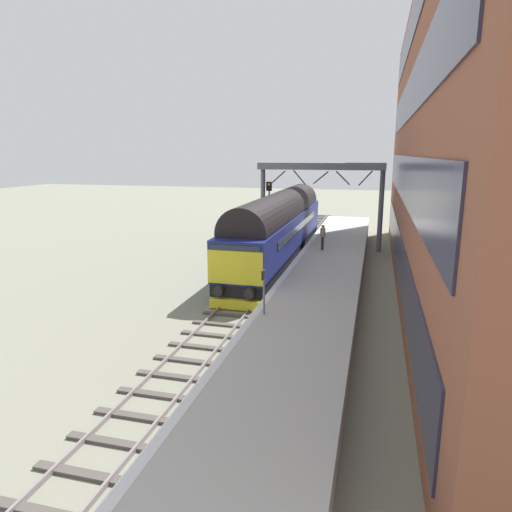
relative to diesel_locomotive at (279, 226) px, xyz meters
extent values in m
plane|color=gray|center=(0.00, -5.36, -2.49)|extent=(140.00, 140.00, 0.00)
cube|color=slate|center=(-0.72, -5.36, -2.41)|extent=(0.07, 60.00, 0.15)
cube|color=slate|center=(0.72, -5.36, -2.41)|extent=(0.07, 60.00, 0.15)
cube|color=#4D4741|center=(0.00, -21.56, -2.44)|extent=(2.50, 0.26, 0.09)
cube|color=#4D4741|center=(0.00, -20.36, -2.44)|extent=(2.50, 0.26, 0.09)
cube|color=#4D4741|center=(0.00, -19.16, -2.44)|extent=(2.50, 0.26, 0.09)
cube|color=#4D4741|center=(0.00, -17.96, -2.44)|extent=(2.50, 0.26, 0.09)
cube|color=#4D4741|center=(0.00, -16.76, -2.44)|extent=(2.50, 0.26, 0.09)
cube|color=#4D4741|center=(0.00, -15.56, -2.44)|extent=(2.50, 0.26, 0.09)
cube|color=#4D4741|center=(0.00, -14.36, -2.44)|extent=(2.50, 0.26, 0.09)
cube|color=#4D4741|center=(0.00, -13.16, -2.44)|extent=(2.50, 0.26, 0.09)
cube|color=#4D4741|center=(0.00, -11.96, -2.44)|extent=(2.50, 0.26, 0.09)
cube|color=#4D4741|center=(0.00, -10.76, -2.44)|extent=(2.50, 0.26, 0.09)
cube|color=#4D4741|center=(0.00, -9.56, -2.44)|extent=(2.50, 0.26, 0.09)
cube|color=#4D4741|center=(0.00, -8.36, -2.44)|extent=(2.50, 0.26, 0.09)
cube|color=#4D4741|center=(0.00, -7.16, -2.44)|extent=(2.50, 0.26, 0.09)
cube|color=#4D4741|center=(0.00, -5.96, -2.44)|extent=(2.50, 0.26, 0.09)
cube|color=#4D4741|center=(0.00, -4.76, -2.44)|extent=(2.50, 0.26, 0.09)
cube|color=#4D4741|center=(0.00, -3.56, -2.44)|extent=(2.50, 0.26, 0.09)
cube|color=#4D4741|center=(0.00, -2.36, -2.44)|extent=(2.50, 0.26, 0.09)
cube|color=#4D4741|center=(0.00, -1.16, -2.44)|extent=(2.50, 0.26, 0.09)
cube|color=#4D4741|center=(0.00, 0.04, -2.44)|extent=(2.50, 0.26, 0.09)
cube|color=#4D4741|center=(0.00, 1.24, -2.44)|extent=(2.50, 0.26, 0.09)
cube|color=#4D4741|center=(0.00, 2.44, -2.44)|extent=(2.50, 0.26, 0.09)
cube|color=#4D4741|center=(0.00, 3.64, -2.44)|extent=(2.50, 0.26, 0.09)
cube|color=#4D4741|center=(0.00, 4.84, -2.44)|extent=(2.50, 0.26, 0.09)
cube|color=#4D4741|center=(0.00, 6.04, -2.44)|extent=(2.50, 0.26, 0.09)
cube|color=#4D4741|center=(0.00, 7.24, -2.44)|extent=(2.50, 0.26, 0.09)
cube|color=#4D4741|center=(0.00, 8.44, -2.44)|extent=(2.50, 0.26, 0.09)
cube|color=#4D4741|center=(0.00, 9.64, -2.44)|extent=(2.50, 0.26, 0.09)
cube|color=#4D4741|center=(0.00, 10.84, -2.44)|extent=(2.50, 0.26, 0.09)
cube|color=#4D4741|center=(0.00, 12.04, -2.44)|extent=(2.50, 0.26, 0.09)
cube|color=#4D4741|center=(0.00, 13.24, -2.44)|extent=(2.50, 0.26, 0.09)
cube|color=#4D4741|center=(0.00, 14.44, -2.44)|extent=(2.50, 0.26, 0.09)
cube|color=#4D4741|center=(0.00, 15.64, -2.44)|extent=(2.50, 0.26, 0.09)
cube|color=#4D4741|center=(0.00, 16.84, -2.44)|extent=(2.50, 0.26, 0.09)
cube|color=#4D4741|center=(0.00, 18.04, -2.44)|extent=(2.50, 0.26, 0.09)
cube|color=#4D4741|center=(0.00, 19.24, -2.44)|extent=(2.50, 0.26, 0.09)
cube|color=#4D4741|center=(0.00, 20.44, -2.44)|extent=(2.50, 0.26, 0.09)
cube|color=#4D4741|center=(0.00, 21.64, -2.44)|extent=(2.50, 0.26, 0.09)
cube|color=#4D4741|center=(0.00, 22.84, -2.44)|extent=(2.50, 0.26, 0.09)
cube|color=#4D4741|center=(0.00, 24.04, -2.44)|extent=(2.50, 0.26, 0.09)
cube|color=#B2B2AB|center=(3.60, -5.36, -1.99)|extent=(4.00, 44.00, 1.00)
cube|color=white|center=(1.75, -5.36, -1.48)|extent=(0.30, 44.00, 0.01)
cube|color=brown|center=(9.93, -4.49, 5.21)|extent=(4.98, 37.16, 15.40)
cube|color=#2E2E44|center=(7.41, -4.49, -0.37)|extent=(0.06, 34.19, 2.16)
cube|color=#2E2E44|center=(7.41, -4.49, 3.48)|extent=(0.06, 34.19, 2.16)
cube|color=#2E2E44|center=(7.41, -4.49, 7.33)|extent=(0.06, 34.19, 2.16)
cube|color=#2E2E44|center=(7.41, -4.49, 11.18)|extent=(0.06, 34.19, 2.16)
cube|color=black|center=(0.00, 0.04, -1.67)|extent=(2.56, 19.71, 0.60)
cube|color=navy|center=(0.00, 0.04, -0.32)|extent=(2.70, 19.71, 2.10)
cylinder|color=black|center=(0.00, 0.04, 0.91)|extent=(2.56, 18.13, 2.57)
cube|color=yellow|center=(0.00, -9.86, -0.47)|extent=(2.65, 0.08, 1.58)
cube|color=#232D3D|center=(0.00, -9.84, 0.26)|extent=(2.38, 0.04, 0.64)
cube|color=#232D3D|center=(1.37, 0.04, -0.02)|extent=(0.04, 13.80, 0.44)
cylinder|color=black|center=(-0.75, -10.07, -1.57)|extent=(0.48, 0.35, 0.48)
cylinder|color=black|center=(0.75, -10.07, -1.57)|extent=(0.48, 0.35, 0.48)
cube|color=yellow|center=(0.00, -9.92, -2.20)|extent=(2.43, 0.36, 0.47)
cylinder|color=black|center=(0.00, -7.96, -1.97)|extent=(1.64, 1.04, 1.04)
cylinder|color=black|center=(0.00, -6.86, -1.97)|extent=(1.64, 1.04, 1.04)
cylinder|color=black|center=(0.00, -5.76, -1.97)|extent=(1.64, 1.04, 1.04)
cylinder|color=black|center=(0.00, 5.83, -1.97)|extent=(1.64, 1.04, 1.04)
cylinder|color=black|center=(0.00, 6.93, -1.97)|extent=(1.64, 1.04, 1.04)
cylinder|color=black|center=(0.00, 8.03, -1.97)|extent=(1.64, 1.04, 1.04)
cylinder|color=gray|center=(-2.01, 5.72, 0.01)|extent=(0.14, 0.14, 5.01)
cube|color=black|center=(-2.01, 5.66, 2.16)|extent=(0.44, 0.10, 0.71)
cylinder|color=yellow|center=(-2.01, 5.60, 2.32)|extent=(0.20, 0.06, 0.20)
cylinder|color=#500807|center=(-2.01, 5.60, 2.04)|extent=(0.20, 0.06, 0.20)
cylinder|color=slate|center=(2.10, -12.80, -0.59)|extent=(0.08, 0.08, 1.78)
cube|color=black|center=(2.07, -12.80, 0.12)|extent=(0.05, 0.44, 0.36)
cube|color=white|center=(2.04, -12.80, 0.12)|extent=(0.01, 0.20, 0.24)
cylinder|color=#352735|center=(2.91, 0.04, -1.06)|extent=(0.13, 0.13, 0.84)
cylinder|color=#352735|center=(2.85, 0.23, -1.06)|extent=(0.13, 0.13, 0.84)
cylinder|color=tan|center=(2.88, 0.13, -0.36)|extent=(0.43, 0.43, 0.56)
sphere|color=tan|center=(2.88, 0.13, 0.05)|extent=(0.22, 0.22, 0.22)
cylinder|color=tan|center=(2.95, -0.07, -0.36)|extent=(0.09, 0.09, 0.52)
cylinder|color=tan|center=(2.81, 0.33, -0.36)|extent=(0.09, 0.09, 0.52)
cylinder|color=slate|center=(-2.40, 5.24, 0.51)|extent=(0.36, 0.36, 5.99)
cylinder|color=slate|center=(6.50, 5.24, 0.51)|extent=(0.36, 0.36, 5.99)
cube|color=slate|center=(2.05, 5.24, 3.75)|extent=(9.30, 2.00, 0.50)
cylinder|color=slate|center=(-1.19, 5.24, 2.90)|extent=(1.11, 0.10, 1.00)
cylinder|color=slate|center=(0.43, 5.24, 2.90)|extent=(1.00, 0.10, 1.12)
cylinder|color=slate|center=(2.05, 5.24, 2.90)|extent=(1.14, 0.10, 0.97)
cylinder|color=slate|center=(3.67, 5.24, 2.90)|extent=(1.08, 0.10, 1.04)
cylinder|color=slate|center=(5.29, 5.24, 2.90)|extent=(1.00, 0.10, 1.12)
camera|label=1|loc=(6.10, -29.29, 4.68)|focal=32.00mm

